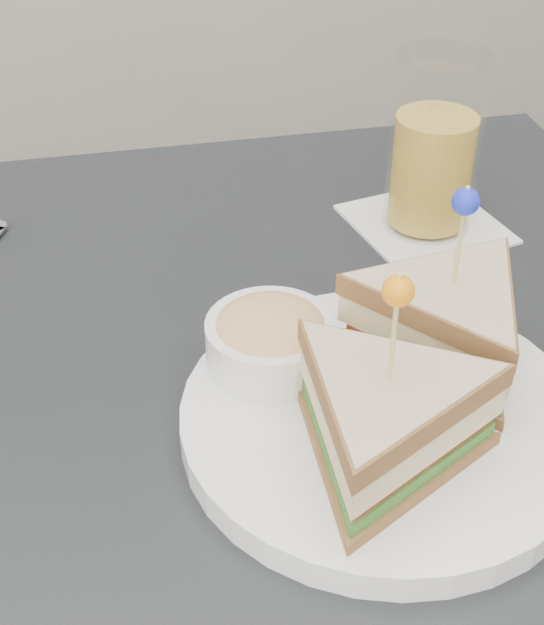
{
  "coord_description": "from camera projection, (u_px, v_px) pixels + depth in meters",
  "views": [
    {
      "loc": [
        -0.09,
        -0.48,
        1.17
      ],
      "look_at": [
        0.01,
        0.01,
        0.8
      ],
      "focal_mm": 50.0,
      "sensor_mm": 36.0,
      "label": 1
    }
  ],
  "objects": [
    {
      "name": "table",
      "position": [
        262.0,
        449.0,
        0.69
      ],
      "size": [
        0.8,
        0.8,
        0.75
      ],
      "color": "black",
      "rests_on": "ground"
    },
    {
      "name": "drink_set",
      "position": [
        433.0,
        155.0,
        0.78
      ],
      "size": [
        0.15,
        0.15,
        0.16
      ],
      "rotation": [
        0.0,
        0.0,
        0.2
      ],
      "color": "white",
      "rests_on": "table"
    },
    {
      "name": "plate_meal",
      "position": [
        394.0,
        377.0,
        0.58
      ],
      "size": [
        0.31,
        0.29,
        0.16
      ],
      "rotation": [
        0.0,
        0.0,
        -0.03
      ],
      "color": "white",
      "rests_on": "table"
    }
  ]
}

